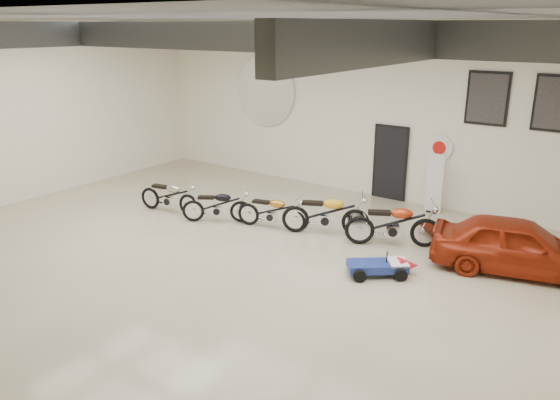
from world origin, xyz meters
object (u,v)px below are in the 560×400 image
Objects in this scene: motorcycle_yellow at (325,213)px; go_kart at (384,263)px; banner_stand at (435,182)px; vintage_car at (518,245)px; motorcycle_silver at (169,195)px; motorcycle_black at (217,205)px; motorcycle_red at (393,223)px; motorcycle_gold at (271,211)px.

motorcycle_yellow is 2.52m from go_kart.
banner_stand reaches higher than motorcycle_yellow.
vintage_car reaches higher than motorcycle_yellow.
motorcycle_black is at bearing -1.44° from motorcycle_silver.
motorcycle_red reaches higher than motorcycle_yellow.
banner_stand is 4.54m from motorcycle_gold.
vintage_car is at bearing -24.99° from motorcycle_red.
banner_stand is at bearing 9.67° from motorcycle_black.
motorcycle_black is 2.85m from motorcycle_yellow.
banner_stand reaches higher than motorcycle_red.
banner_stand is 7.15m from motorcycle_silver.
motorcycle_gold is 0.85× the size of motorcycle_yellow.
motorcycle_red is at bearing -18.40° from motorcycle_black.
motorcycle_gold is at bearing 164.55° from motorcycle_red.
banner_stand is 0.92× the size of motorcycle_silver.
motorcycle_gold is 0.52× the size of vintage_car.
motorcycle_red is (5.90, 1.35, 0.07)m from motorcycle_silver.
go_kart is at bearing -100.38° from motorcycle_red.
vintage_car is (4.29, 0.47, 0.04)m from motorcycle_yellow.
motorcycle_yellow is 0.98× the size of motorcycle_red.
vintage_car is at bearing -39.33° from banner_stand.
motorcycle_gold is 1.38m from motorcycle_yellow.
motorcycle_yellow is (1.30, 0.45, 0.08)m from motorcycle_gold.
go_kart is 2.77m from vintage_car.
vintage_car is (6.99, 1.36, 0.12)m from motorcycle_black.
banner_stand is 3.80m from vintage_car.
motorcycle_gold reaches higher than motorcycle_black.
motorcycle_red is 1.66m from go_kart.
motorcycle_silver is (-5.81, -4.16, -0.37)m from banner_stand.
motorcycle_black is at bearing 136.79° from go_kart.
go_kart is (2.16, -1.28, -0.27)m from motorcycle_yellow.
vintage_car is (8.56, 1.55, 0.10)m from motorcycle_silver.
motorcycle_gold is 1.20× the size of go_kart.
motorcycle_red is (1.63, 0.27, 0.01)m from motorcycle_yellow.
go_kart is (6.43, -0.20, -0.22)m from motorcycle_silver.
motorcycle_silver is at bearing 139.59° from go_kart.
banner_stand is 1.16× the size of go_kart.
banner_stand is 3.45m from motorcycle_yellow.
motorcycle_silver is 0.55× the size of vintage_car.
motorcycle_yellow is 1.65m from motorcycle_red.
motorcycle_red is at bearing 70.19° from go_kart.
go_kart is at bearing -37.99° from motorcycle_black.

